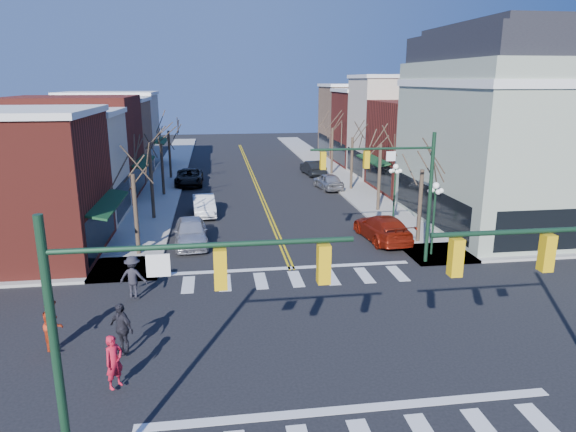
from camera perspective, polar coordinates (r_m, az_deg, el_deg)
name	(u,v)px	position (r m, az deg, el deg)	size (l,w,h in m)	color
ground	(321,337)	(20.76, 3.64, -13.32)	(160.00, 160.00, 0.00)	black
sidewalk_left	(151,215)	(39.42, -15.01, 0.08)	(3.50, 70.00, 0.15)	#9E9B93
sidewalk_right	(378,207)	(41.10, 9.97, 0.96)	(3.50, 70.00, 0.15)	#9E9B93
bldg_left_brick_a	(3,189)	(32.37, -29.09, 2.67)	(10.00, 8.50, 8.00)	maroon
bldg_left_stucco_a	(47,170)	(39.63, -25.20, 4.68)	(10.00, 7.00, 7.50)	beige
bldg_left_brick_b	(76,148)	(47.19, -22.53, 7.00)	(10.00, 9.00, 8.50)	maroon
bldg_left_tan	(97,141)	(55.21, -20.46, 7.81)	(10.00, 7.50, 7.80)	#9C7456
bldg_left_stucco_b	(111,132)	(62.75, -19.03, 8.86)	(10.00, 8.00, 8.20)	beige
bldg_right_brick_a	(433,147)	(48.09, 15.80, 7.39)	(10.00, 8.50, 8.00)	maroon
bldg_right_stucco	(403,128)	(55.12, 12.64, 9.52)	(10.00, 7.00, 10.00)	beige
bldg_right_brick_b	(380,129)	(62.24, 10.16, 9.53)	(10.00, 8.00, 8.50)	maroon
bldg_right_tan	(361,121)	(69.83, 8.12, 10.37)	(10.00, 8.00, 9.00)	#9C7456
victorian_corner	(519,128)	(38.38, 24.24, 8.89)	(12.25, 14.25, 13.30)	#96A28D
traffic_mast_near_left	(142,322)	(11.78, -15.89, -11.31)	(6.60, 0.28, 7.20)	#14331E
traffic_mast_far_right	(397,181)	(27.45, 12.07, 3.86)	(6.60, 0.28, 7.20)	#14331E
lamppost_corner	(435,206)	(29.80, 15.97, 1.03)	(0.36, 0.36, 4.33)	#14331E
lamppost_midblock	(395,184)	(35.69, 11.79, 3.52)	(0.36, 0.36, 4.33)	#14331E
tree_left_a	(136,216)	(30.17, -16.54, 0.02)	(0.24, 0.24, 4.76)	#382B21
tree_left_b	(152,186)	(37.88, -14.89, 3.29)	(0.24, 0.24, 5.04)	#382B21
tree_left_c	(162,170)	(45.74, -13.77, 4.98)	(0.24, 0.24, 4.55)	#382B21
tree_left_d	(170,155)	(53.59, -13.01, 6.61)	(0.24, 0.24, 4.90)	#382B21
tree_right_a	(420,207)	(32.26, 14.44, 0.98)	(0.24, 0.24, 4.62)	#382B21
tree_right_b	(379,178)	(39.53, 10.10, 4.14)	(0.24, 0.24, 5.18)	#382B21
tree_right_c	(352,164)	(47.11, 7.08, 5.74)	(0.24, 0.24, 4.83)	#382B21
tree_right_d	(332,152)	(54.78, 4.91, 7.14)	(0.24, 0.24, 4.97)	#382B21
car_left_near	(191,232)	(31.87, -10.75, -1.73)	(1.97, 4.90, 1.67)	silver
car_left_mid	(204,205)	(38.78, -9.31, 1.16)	(1.56, 4.47, 1.47)	white
car_left_far	(189,177)	(50.30, -10.93, 4.26)	(2.55, 5.52, 1.53)	black
car_right_near	(382,228)	(32.75, 10.45, -1.31)	(2.26, 5.56, 1.61)	maroon
car_right_mid	(328,181)	(47.59, 4.47, 3.88)	(1.80, 4.48, 1.53)	#A2A2A6
car_right_far	(313,168)	(54.80, 2.78, 5.38)	(1.64, 4.71, 1.55)	black
pedestrian_red_a	(114,362)	(17.98, -18.76, -15.08)	(0.66, 0.43, 1.81)	red
pedestrian_red_b	(53,324)	(21.15, -24.64, -10.82)	(0.93, 0.73, 1.91)	#B32F13
pedestrian_dark_a	(121,328)	(19.91, -18.02, -11.76)	(1.13, 0.47, 1.93)	black
pedestrian_dark_b	(133,277)	(24.52, -16.83, -6.47)	(1.28, 0.73, 1.98)	black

